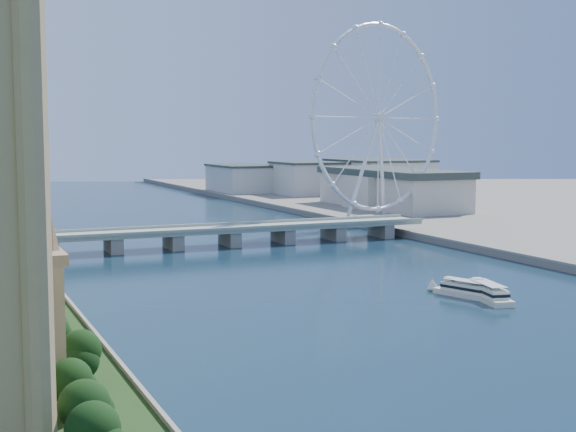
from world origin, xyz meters
TOP-DOWN VIEW (x-y plane):
  - tree_row at (-113.00, 58.00)m, footprint 8.09×184.09m
  - westminster_bridge at (0.00, 300.00)m, footprint 220.00×22.00m
  - london_eye at (119.98, 355.08)m, footprint 113.60×39.12m
  - county_hall at (175.00, 430.00)m, footprint 54.00×144.00m
  - city_skyline at (39.22, 560.08)m, footprint 505.00×280.00m
  - tour_boat_near at (31.91, 140.32)m, footprint 16.12×29.36m
  - tour_boat_far at (34.67, 132.93)m, footprint 13.80×30.61m

SIDE VIEW (x-z plane):
  - county_hall at x=175.00m, z-range -17.50..17.50m
  - tour_boat_near at x=31.91m, z-range -3.15..3.15m
  - tour_boat_far at x=34.67m, z-range -3.28..3.28m
  - westminster_bridge at x=0.00m, z-range 1.88..11.38m
  - tree_row at x=-113.00m, z-range -1.04..17.75m
  - city_skyline at x=39.22m, z-range 0.96..32.96m
  - london_eye at x=119.98m, z-range 5.37..129.67m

